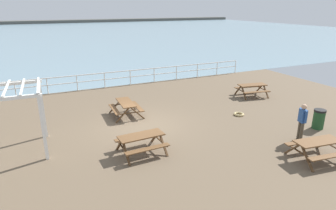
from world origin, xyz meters
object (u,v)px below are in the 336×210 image
(picnic_table_near_left, at_px, (252,87))
(visitor, at_px, (302,120))
(lattice_pergola, at_px, (9,105))
(picnic_table_far_left, at_px, (317,145))
(picnic_table_near_right, at_px, (126,105))
(picnic_table_mid_centre, at_px, (141,139))
(litter_bin, at_px, (319,119))

(picnic_table_near_left, bearing_deg, visitor, -101.82)
(picnic_table_near_left, distance_m, lattice_pergola, 13.91)
(picnic_table_far_left, distance_m, lattice_pergola, 11.85)
(picnic_table_near_left, xyz_separation_m, picnic_table_near_right, (-8.48, -0.03, 0.00))
(picnic_table_near_left, bearing_deg, lattice_pergola, -160.98)
(lattice_pergola, bearing_deg, picnic_table_mid_centre, -23.52)
(picnic_table_near_left, xyz_separation_m, litter_bin, (-0.65, -5.53, -0.10))
(visitor, bearing_deg, picnic_table_mid_centre, 2.60)
(lattice_pergola, distance_m, litter_bin, 13.56)
(litter_bin, bearing_deg, picnic_table_near_left, 83.30)
(picnic_table_near_left, relative_size, litter_bin, 2.15)
(picnic_table_near_right, bearing_deg, picnic_table_near_left, -87.33)
(picnic_table_mid_centre, relative_size, lattice_pergola, 0.69)
(picnic_table_far_left, bearing_deg, picnic_table_mid_centre, 158.20)
(visitor, relative_size, lattice_pergola, 0.61)
(picnic_table_near_right, bearing_deg, lattice_pergola, 114.02)
(picnic_table_far_left, height_order, visitor, visitor)
(picnic_table_mid_centre, bearing_deg, picnic_table_near_left, 22.50)
(picnic_table_near_right, xyz_separation_m, litter_bin, (7.83, -5.50, -0.10))
(picnic_table_near_right, distance_m, picnic_table_far_left, 9.17)
(litter_bin, bearing_deg, picnic_table_mid_centre, 171.77)
(picnic_table_near_left, distance_m, picnic_table_far_left, 8.27)
(visitor, height_order, litter_bin, visitor)
(picnic_table_mid_centre, xyz_separation_m, lattice_pergola, (-4.51, 2.21, 1.41))
(picnic_table_mid_centre, bearing_deg, litter_bin, -10.86)
(lattice_pergola, xyz_separation_m, litter_bin, (13.03, -3.44, -1.52))
(picnic_table_far_left, relative_size, lattice_pergola, 0.73)
(lattice_pergola, bearing_deg, picnic_table_near_right, 24.13)
(picnic_table_near_left, height_order, picnic_table_near_right, same)
(picnic_table_near_left, xyz_separation_m, visitor, (-2.48, -6.10, 0.36))
(picnic_table_near_right, height_order, picnic_table_far_left, same)
(picnic_table_near_right, relative_size, picnic_table_mid_centre, 1.00)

